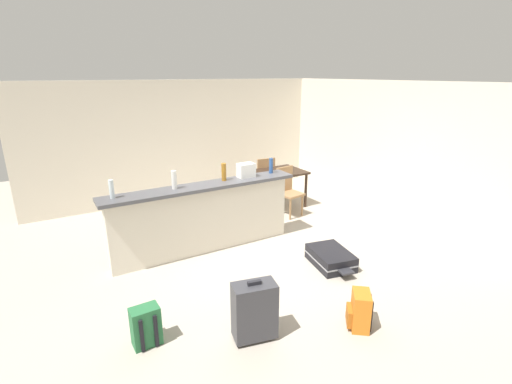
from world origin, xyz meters
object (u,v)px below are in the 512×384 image
(bottle_clear, at_px, (112,189))
(bottle_amber, at_px, (224,172))
(dining_table, at_px, (277,176))
(suitcase_upright_charcoal, at_px, (254,310))
(grocery_bag, at_px, (246,170))
(dining_chair_near_partition, at_px, (288,189))
(backpack_orange, at_px, (360,311))
(bottle_blue, at_px, (271,166))
(suitcase_flat_black, at_px, (331,258))
(bottle_white, at_px, (174,180))
(dining_chair_far_side, at_px, (264,177))
(backpack_green, at_px, (146,326))

(bottle_clear, height_order, bottle_amber, bottle_amber)
(dining_table, relative_size, suitcase_upright_charcoal, 1.64)
(bottle_clear, height_order, suitcase_upright_charcoal, bottle_clear)
(bottle_clear, height_order, grocery_bag, bottle_clear)
(dining_chair_near_partition, distance_m, backpack_orange, 3.45)
(bottle_blue, relative_size, grocery_bag, 0.95)
(suitcase_flat_black, xyz_separation_m, backpack_orange, (-0.66, -1.21, 0.09))
(grocery_bag, xyz_separation_m, dining_table, (1.30, 1.08, -0.52))
(bottle_white, bearing_deg, dining_chair_far_side, 32.72)
(bottle_clear, bearing_deg, bottle_blue, 0.74)
(dining_chair_far_side, bearing_deg, bottle_blue, -118.26)
(dining_table, relative_size, dining_chair_far_side, 1.18)
(suitcase_flat_black, bearing_deg, bottle_clear, 152.30)
(bottle_white, relative_size, bottle_blue, 1.07)
(grocery_bag, xyz_separation_m, suitcase_flat_black, (0.60, -1.39, -1.06))
(bottle_blue, bearing_deg, dining_table, 52.16)
(bottle_blue, distance_m, backpack_green, 3.24)
(suitcase_flat_black, bearing_deg, bottle_amber, 125.27)
(bottle_clear, relative_size, grocery_bag, 0.96)
(backpack_green, bearing_deg, dining_table, 39.09)
(dining_table, height_order, suitcase_flat_black, dining_table)
(bottle_clear, distance_m, bottle_white, 0.84)
(grocery_bag, distance_m, dining_table, 1.77)
(suitcase_flat_black, distance_m, suitcase_upright_charcoal, 1.90)
(bottle_white, height_order, backpack_orange, bottle_white)
(backpack_green, xyz_separation_m, suitcase_upright_charcoal, (0.98, -0.49, 0.13))
(dining_table, bearing_deg, suitcase_flat_black, -105.86)
(grocery_bag, height_order, backpack_orange, grocery_bag)
(bottle_blue, relative_size, dining_chair_far_side, 0.27)
(bottle_amber, distance_m, dining_chair_far_side, 2.41)
(dining_chair_near_partition, relative_size, dining_chair_far_side, 1.00)
(bottle_amber, relative_size, backpack_orange, 0.64)
(dining_chair_near_partition, xyz_separation_m, dining_chair_far_side, (0.08, 0.98, 0.00))
(backpack_green, bearing_deg, bottle_clear, 87.00)
(bottle_clear, bearing_deg, dining_table, 18.28)
(dining_table, bearing_deg, suitcase_upright_charcoal, -126.69)
(grocery_bag, relative_size, backpack_orange, 0.62)
(grocery_bag, distance_m, dining_chair_far_side, 2.15)
(dining_chair_near_partition, distance_m, suitcase_upright_charcoal, 3.63)
(dining_table, xyz_separation_m, suitcase_flat_black, (-0.70, -2.47, -0.54))
(bottle_amber, distance_m, dining_table, 2.07)
(dining_chair_near_partition, distance_m, suitcase_flat_black, 2.12)
(bottle_white, bearing_deg, dining_table, 24.08)
(bottle_blue, distance_m, grocery_bag, 0.48)
(dining_chair_far_side, bearing_deg, grocery_bag, -129.90)
(dining_chair_near_partition, bearing_deg, bottle_clear, -169.48)
(bottle_white, bearing_deg, bottle_amber, 2.20)
(suitcase_upright_charcoal, bearing_deg, dining_chair_far_side, 56.98)
(bottle_amber, relative_size, dining_table, 0.25)
(backpack_orange, bearing_deg, backpack_green, 156.00)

